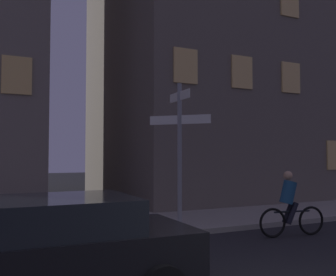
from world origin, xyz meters
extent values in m
cube|color=gray|center=(0.00, 6.68, 0.07)|extent=(40.00, 3.28, 0.14)
cylinder|color=gray|center=(1.31, 5.81, 2.05)|extent=(0.12, 0.12, 3.81)
cube|color=white|center=(1.31, 5.81, 3.60)|extent=(0.03, 1.15, 0.24)
cube|color=white|center=(1.31, 5.81, 2.96)|extent=(1.24, 1.24, 0.24)
cube|color=black|center=(-2.67, 2.00, 0.66)|extent=(4.12, 1.78, 0.63)
cube|color=#23282D|center=(-2.44, 2.00, 1.21)|extent=(1.97, 1.63, 0.46)
cylinder|color=black|center=(-1.31, 2.88, 0.32)|extent=(0.64, 0.22, 0.64)
torus|color=black|center=(4.03, 3.86, 0.36)|extent=(0.72, 0.17, 0.72)
torus|color=black|center=(2.94, 4.02, 0.36)|extent=(0.72, 0.17, 0.72)
cylinder|color=black|center=(3.48, 3.94, 0.61)|extent=(1.00, 0.19, 0.04)
cylinder|color=navy|center=(3.38, 3.96, 1.08)|extent=(0.49, 0.38, 0.61)
sphere|color=tan|center=(3.38, 3.96, 1.50)|extent=(0.22, 0.22, 0.22)
cylinder|color=black|center=(3.45, 4.04, 0.58)|extent=(0.36, 0.17, 0.55)
cylinder|color=black|center=(3.42, 3.86, 0.58)|extent=(0.36, 0.17, 0.55)
cube|color=#F2C672|center=(-2.61, 9.42, 4.52)|extent=(0.90, 0.06, 1.20)
cube|color=#6B6056|center=(7.31, 12.95, 7.58)|extent=(11.66, 9.88, 15.15)
cube|color=#F2C672|center=(9.64, 7.98, 2.00)|extent=(0.90, 0.06, 1.20)
cube|color=#F2C672|center=(2.65, 7.98, 5.04)|extent=(0.90, 0.06, 1.20)
cube|color=#F2C672|center=(4.98, 7.98, 5.04)|extent=(0.90, 0.06, 1.20)
cube|color=#F2C672|center=(7.31, 7.98, 5.04)|extent=(0.90, 0.06, 1.20)
cube|color=#F2C672|center=(7.31, 7.98, 8.08)|extent=(0.90, 0.06, 1.20)
camera|label=1|loc=(-3.27, -3.26, 2.01)|focal=40.33mm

